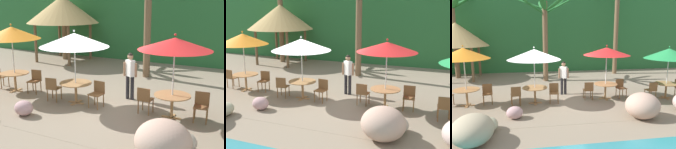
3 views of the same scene
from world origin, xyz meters
The scene contains 21 objects.
ground_plane centered at (0.00, 0.00, 0.00)m, with size 120.00×120.00×0.00m, color gray.
terrace_deck centered at (0.00, 0.00, 0.00)m, with size 18.00×5.20×0.01m.
foliage_backdrop centered at (0.00, 9.00, 3.00)m, with size 28.00×2.40×6.00m.
rock_seawall centered at (1.39, -2.75, 0.40)m, with size 16.99×3.61×0.97m.
umbrella_orange centered at (-4.06, 0.11, 2.29)m, with size 2.17×2.17×2.63m.
dining_table_orange centered at (-4.06, 0.11, 0.61)m, with size 1.10×1.10×0.74m.
chair_orange_seaward centered at (-3.23, 0.32, 0.51)m, with size 0.48×0.48×0.87m.
chair_orange_inland centered at (-4.91, 0.14, 0.51)m, with size 0.48×0.48×0.87m.
umbrella_white centered at (-1.14, -0.02, 2.21)m, with size 2.33×2.33×2.55m.
dining_table_white centered at (-1.14, -0.02, 0.61)m, with size 1.10×1.10×0.74m.
chair_white_seaward centered at (-0.28, -0.01, 0.51)m, with size 0.46×0.47×0.87m.
chair_white_inland centered at (-1.97, -0.22, 0.51)m, with size 0.47×0.48×0.87m.
umbrella_red centered at (2.21, 0.15, 2.27)m, with size 2.16×2.16×2.57m.
dining_table_red centered at (2.21, 0.15, 0.61)m, with size 1.10×1.10×0.74m.
chair_red_seaward centered at (3.04, 0.32, 0.51)m, with size 0.46×0.47×0.87m.
chair_red_inland centered at (1.35, 0.09, 0.51)m, with size 0.44×0.44×0.87m.
chair_green_inland centered at (4.28, -0.41, 0.51)m, with size 0.45×0.46×0.87m.
palm_tree_nearest centered at (-6.11, 6.37, 3.78)m, with size 3.38×3.26×5.58m.
palm_tree_second centered at (-0.24, 4.54, 3.69)m, with size 3.55×3.66×5.25m.
palapa_hut centered at (-5.94, 6.00, 2.95)m, with size 4.10×4.10×3.73m.
waiter_in_white centered at (0.36, 1.22, 0.99)m, with size 0.52×0.35×1.70m.
Camera 2 is at (4.37, -9.91, 3.74)m, focal length 46.44 mm.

